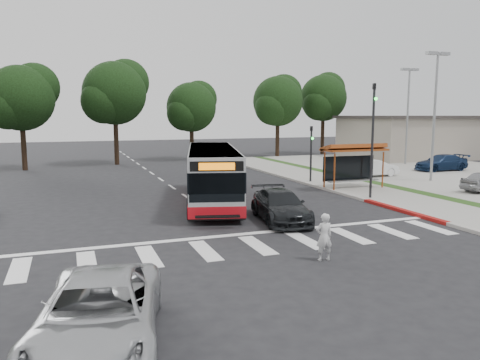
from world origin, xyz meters
name	(u,v)px	position (x,y,z in m)	size (l,w,h in m)	color
ground	(217,218)	(0.00, 0.00, 0.00)	(140.00, 140.00, 0.00)	black
sidewalk_east	(331,182)	(11.00, 8.00, 0.06)	(4.00, 40.00, 0.12)	gray
curb_east	(306,183)	(9.00, 8.00, 0.07)	(0.30, 40.00, 0.15)	#9E9991
curb_east_red	(403,211)	(9.00, -2.00, 0.08)	(0.32, 6.00, 0.15)	maroon
parking_lot	(444,172)	(23.00, 10.00, 0.05)	(18.00, 36.00, 0.10)	gray
commercial_building	(414,138)	(30.00, 22.00, 2.20)	(14.00, 10.00, 4.40)	gray
building_roof_cap	(415,117)	(30.00, 22.00, 4.55)	(14.60, 10.60, 0.30)	#383330
crosswalk_ladder	(257,245)	(0.00, -5.00, 0.01)	(18.00, 2.60, 0.01)	silver
bus_shelter	(353,153)	(10.80, 5.10, 2.35)	(4.20, 1.60, 2.86)	#964219
traffic_signal_ne_tall	(373,131)	(9.60, 1.49, 3.88)	(0.18, 0.37, 6.50)	black
traffic_signal_ne_short	(311,148)	(9.60, 8.49, 2.48)	(0.18, 0.37, 4.00)	black
lot_light_front	(435,99)	(18.00, 6.00, 5.91)	(1.90, 0.35, 9.01)	gray
lot_light_mid	(408,103)	(24.00, 16.00, 5.91)	(1.90, 0.35, 9.01)	gray
tree_ne_a	(278,100)	(16.08, 28.06, 6.39)	(6.16, 5.74, 9.30)	black
tree_ne_b	(324,97)	(23.08, 30.06, 6.92)	(6.16, 5.74, 10.02)	black
tree_north_a	(115,92)	(-1.92, 26.07, 6.92)	(6.60, 6.15, 10.17)	black
tree_north_b	(192,106)	(6.07, 28.06, 5.66)	(5.72, 5.33, 8.43)	black
tree_north_c	(22,97)	(-9.92, 24.06, 6.29)	(6.16, 5.74, 9.30)	black
transit_bus	(212,175)	(0.98, 3.91, 1.49)	(2.49, 11.51, 2.97)	#B6B9BC
pedestrian	(324,237)	(1.37, -7.41, 0.79)	(0.58, 0.38, 1.59)	silver
dark_sedan	(280,206)	(2.50, -1.63, 0.70)	(1.95, 4.80, 1.39)	black
silver_suv_south	(99,315)	(-5.97, -10.99, 0.73)	(2.42, 5.25, 1.46)	#B2B4B8
parked_car_1	(374,168)	(15.50, 9.33, 0.76)	(1.39, 3.98, 1.31)	white
parked_car_3	(441,163)	(23.20, 10.55, 0.78)	(1.90, 4.67, 1.36)	#142647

